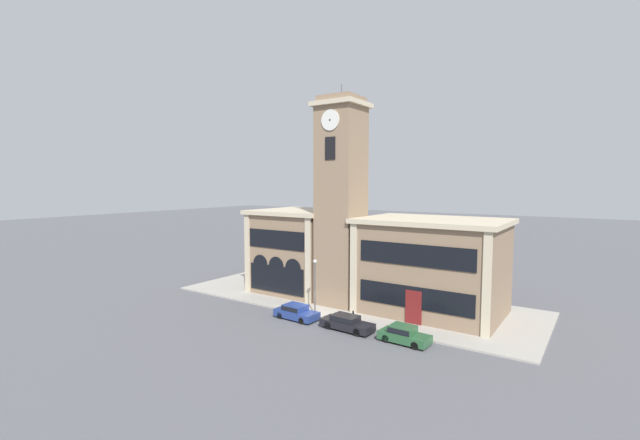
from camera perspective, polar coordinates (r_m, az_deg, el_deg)
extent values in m
plane|color=#56565B|center=(41.51, -1.04, -12.81)|extent=(300.00, 300.00, 0.00)
cube|color=#A39E93|center=(47.23, 4.00, -10.53)|extent=(38.67, 14.20, 0.15)
cube|color=#897056|center=(43.95, 2.82, 1.65)|extent=(4.10, 4.10, 20.28)
cube|color=beige|center=(44.59, 2.88, 15.06)|extent=(4.80, 4.80, 0.45)
cube|color=#897056|center=(44.68, 2.88, 15.73)|extent=(3.77, 3.77, 0.60)
cylinder|color=#4C4C51|center=(44.86, 2.89, 16.86)|extent=(0.10, 0.10, 1.20)
cylinder|color=silver|center=(42.55, 1.37, 13.19)|extent=(2.02, 0.10, 2.02)
cylinder|color=black|center=(42.49, 1.31, 13.20)|extent=(0.16, 0.04, 0.16)
cylinder|color=silver|center=(45.43, 0.55, 12.66)|extent=(0.10, 2.02, 2.02)
cylinder|color=black|center=(45.46, 0.47, 12.66)|extent=(0.04, 0.16, 0.16)
cube|color=black|center=(42.25, 1.37, 9.55)|extent=(1.15, 0.10, 2.20)
cube|color=#897056|center=(50.50, -2.53, -4.31)|extent=(9.26, 9.07, 9.11)
cube|color=beige|center=(49.96, -2.55, 1.12)|extent=(9.96, 9.77, 0.45)
cube|color=beige|center=(49.76, -9.68, -4.51)|extent=(0.70, 0.16, 9.11)
cube|color=beige|center=(44.35, -1.63, -5.59)|extent=(0.70, 0.16, 9.11)
cube|color=black|center=(46.65, -5.89, -2.60)|extent=(7.59, 0.10, 2.00)
cube|color=black|center=(47.42, -5.85, -7.85)|extent=(7.41, 0.10, 2.92)
cylinder|color=black|center=(48.61, -7.97, -5.80)|extent=(2.04, 0.06, 2.04)
cylinder|color=black|center=(47.11, -5.87, -6.12)|extent=(2.04, 0.06, 2.04)
cylinder|color=black|center=(45.69, -3.63, -6.45)|extent=(2.04, 0.06, 2.04)
cube|color=#897056|center=(43.14, 14.70, -6.25)|extent=(12.99, 9.07, 8.81)
cube|color=beige|center=(42.51, 14.83, -0.12)|extent=(13.69, 9.77, 0.45)
cube|color=beige|center=(41.52, 4.47, -6.54)|extent=(0.70, 0.16, 8.81)
cube|color=beige|center=(37.17, 21.35, -8.22)|extent=(0.70, 0.16, 8.81)
cube|color=black|center=(38.58, 12.49, -4.59)|extent=(10.65, 0.10, 1.94)
cube|color=maroon|center=(39.62, 12.35, -11.40)|extent=(1.50, 0.12, 3.17)
cube|color=black|center=(39.38, 12.39, -10.06)|extent=(10.65, 0.10, 1.97)
cube|color=navy|center=(40.85, -3.15, -12.39)|extent=(4.29, 2.07, 0.65)
cube|color=navy|center=(40.78, -3.33, -11.55)|extent=(2.10, 1.78, 0.52)
cube|color=black|center=(40.78, -3.33, -11.55)|extent=(2.02, 1.81, 0.39)
cylinder|color=black|center=(40.74, -0.94, -12.71)|extent=(0.62, 0.25, 0.61)
cylinder|color=black|center=(39.51, -2.45, -13.28)|extent=(0.62, 0.25, 0.61)
cylinder|color=black|center=(42.31, -3.79, -12.05)|extent=(0.62, 0.25, 0.61)
cylinder|color=black|center=(41.13, -5.33, -12.56)|extent=(0.62, 0.25, 0.61)
cube|color=black|center=(37.95, 3.63, -13.74)|extent=(4.81, 1.95, 0.63)
cube|color=black|center=(37.87, 3.39, -12.90)|extent=(2.34, 1.66, 0.47)
cube|color=black|center=(37.87, 3.39, -12.90)|extent=(2.25, 1.69, 0.35)
cylinder|color=black|center=(37.87, 6.19, -14.05)|extent=(0.70, 0.25, 0.69)
cylinder|color=black|center=(36.66, 4.95, -14.69)|extent=(0.70, 0.25, 0.69)
cylinder|color=black|center=(39.36, 2.41, -13.28)|extent=(0.70, 0.25, 0.69)
cylinder|color=black|center=(38.20, 1.10, -13.86)|extent=(0.70, 0.25, 0.69)
cube|color=#285633|center=(35.73, 11.19, -15.05)|extent=(4.10, 1.97, 0.63)
cube|color=#285633|center=(35.59, 10.97, -14.10)|extent=(2.00, 1.69, 0.57)
cube|color=black|center=(35.59, 10.97, -14.10)|extent=(1.93, 1.72, 0.43)
cylinder|color=black|center=(35.98, 13.60, -15.25)|extent=(0.64, 0.25, 0.63)
cylinder|color=black|center=(34.64, 12.54, -16.04)|extent=(0.64, 0.25, 0.63)
cylinder|color=black|center=(36.96, 9.93, -14.63)|extent=(0.64, 0.25, 0.63)
cylinder|color=black|center=(35.66, 8.76, -15.36)|extent=(0.64, 0.25, 0.63)
cylinder|color=#4C4C51|center=(41.10, -0.68, -9.19)|extent=(0.12, 0.12, 4.95)
sphere|color=silver|center=(40.54, -0.68, -5.55)|extent=(0.36, 0.36, 0.36)
cylinder|color=black|center=(39.60, 4.44, -12.80)|extent=(0.18, 0.18, 0.90)
sphere|color=black|center=(39.44, 4.44, -12.06)|extent=(0.16, 0.16, 0.16)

